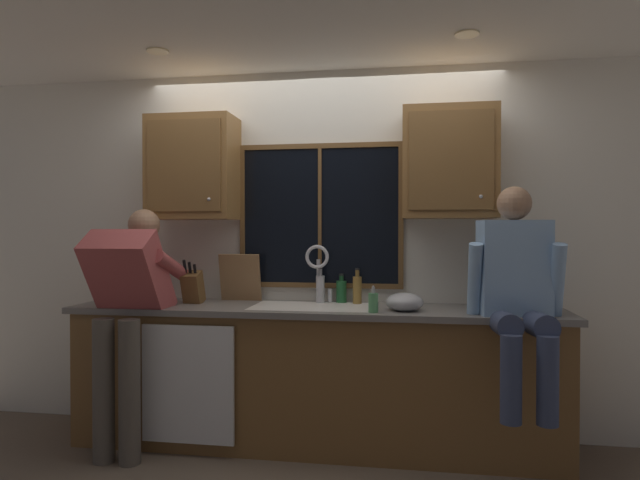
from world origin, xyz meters
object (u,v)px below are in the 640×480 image
Objects in this scene: person_sitting_on_counter at (517,285)px; bottle_amber_small at (320,288)px; soap_dispenser at (373,302)px; person_standing at (128,303)px; bottle_tall_clear at (357,289)px; knife_block at (193,287)px; bottle_green_glass at (341,291)px; cutting_board at (240,278)px; mixing_bowl at (405,302)px.

person_sitting_on_counter is 5.08× the size of bottle_amber_small.
person_standing is at bearing -176.04° from soap_dispenser.
bottle_amber_small is (-0.26, 0.00, 0.00)m from bottle_tall_clear.
bottle_green_glass is (1.00, 0.19, -0.03)m from knife_block.
bottle_tall_clear is (0.84, -0.03, -0.07)m from cutting_board.
bottle_tall_clear is at bearing 139.17° from mixing_bowl.
bottle_tall_clear reaches higher than soap_dispenser.
person_standing is 6.30× the size of bottle_amber_small.
mixing_bowl is at bearing -36.17° from bottle_green_glass.
person_sitting_on_counter reaches higher than soap_dispenser.
cutting_board reaches higher than soap_dispenser.
person_sitting_on_counter is 5.37× the size of mixing_bowl.
person_standing is 4.87× the size of knife_block.
person_standing is at bearing -157.44° from bottle_green_glass.
person_sitting_on_counter is at bearing -25.24° from bottle_tall_clear.
bottle_amber_small is (-0.39, 0.39, 0.04)m from soap_dispenser.
cutting_board is at bearing 164.92° from person_sitting_on_counter.
bottle_amber_small is at bearing 10.22° from knife_block.
person_standing is 1.24× the size of person_sitting_on_counter.
cutting_board is 1.37× the size of bottle_amber_small.
soap_dispenser is 0.67× the size of bottle_amber_small.
bottle_amber_small reaches higher than bottle_green_glass.
knife_block is 1.60× the size of bottle_green_glass.
mixing_bowl is at bearing -40.83° from bottle_tall_clear.
person_sitting_on_counter is 3.92× the size of knife_block.
person_standing is at bearing -172.73° from mixing_bowl.
bottle_tall_clear is (-0.96, 0.45, -0.08)m from person_sitting_on_counter.
cutting_board is 2.05× the size of soap_dispenser.
bottle_tall_clear is at bearing 154.76° from person_sitting_on_counter.
knife_block is at bearing 171.80° from person_sitting_on_counter.
bottle_amber_small is (-1.22, 0.46, -0.08)m from person_sitting_on_counter.
person_sitting_on_counter is 0.68m from mixing_bowl.
knife_block is at bearing -169.08° from bottle_green_glass.
bottle_green_glass is at bearing 155.33° from person_sitting_on_counter.
knife_block is 0.88m from bottle_amber_small.
mixing_bowl is 1.42× the size of soap_dispenser.
person_sitting_on_counter is at bearing -24.67° from bottle_green_glass.
cutting_board is (0.57, 0.53, 0.12)m from person_standing.
mixing_bowl is (-0.64, 0.18, -0.13)m from person_sitting_on_counter.
bottle_amber_small is at bearing 23.43° from person_standing.
knife_block reaches higher than mixing_bowl.
mixing_bowl is (1.16, -0.31, -0.11)m from cutting_board.
person_sitting_on_counter reaches higher than bottle_amber_small.
bottle_amber_small is at bearing 159.49° from person_sitting_on_counter.
mixing_bowl is 0.94× the size of bottle_amber_small.
bottle_amber_small is at bearing 154.14° from mixing_bowl.
bottle_amber_small is at bearing -164.95° from bottle_green_glass.
cutting_board is 0.73m from bottle_green_glass.
soap_dispenser is 0.50m from bottle_green_glass.
bottle_green_glass is 0.81× the size of bottle_amber_small.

